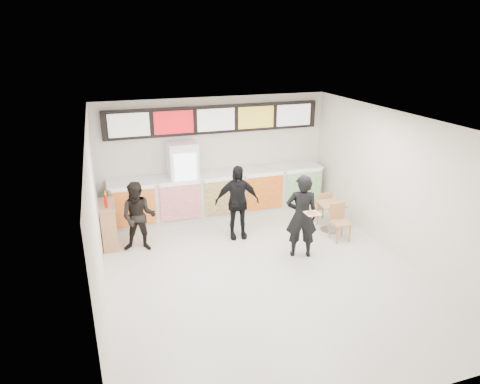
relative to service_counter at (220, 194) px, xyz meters
name	(u,v)px	position (x,y,z in m)	size (l,w,h in m)	color
floor	(263,272)	(0.00, -3.09, -0.57)	(7.00, 7.00, 0.00)	beige
ceiling	(266,123)	(0.00, -3.09, 2.43)	(7.00, 7.00, 0.00)	white
wall_back	(215,155)	(0.00, 0.41, 0.93)	(6.00, 6.00, 0.00)	silver
wall_left	(96,223)	(-3.00, -3.09, 0.93)	(7.00, 7.00, 0.00)	silver
wall_right	(399,186)	(3.00, -3.09, 0.93)	(7.00, 7.00, 0.00)	silver
service_counter	(220,194)	(0.00, 0.00, 0.00)	(5.56, 0.77, 1.14)	silver
menu_board	(215,119)	(0.00, 0.32, 1.88)	(5.50, 0.14, 0.70)	black
drinks_fridge	(184,182)	(-0.93, 0.02, 0.43)	(0.70, 0.67, 2.00)	white
mirror_panel	(94,168)	(-2.99, -0.64, 1.18)	(0.01, 2.00, 1.50)	#B2B7BF
customer_main	(302,216)	(1.01, -2.67, 0.33)	(0.66, 0.43, 1.81)	black
customer_left	(139,217)	(-2.19, -1.35, 0.21)	(0.76, 0.59, 1.56)	black
customer_mid	(237,202)	(0.01, -1.40, 0.29)	(1.02, 0.42, 1.73)	black
pizza_slice	(312,213)	(1.01, -3.12, 0.58)	(0.36, 0.36, 0.02)	beige
cafe_table	(330,211)	(2.22, -1.78, -0.08)	(0.60, 1.47, 0.85)	tan
condiment_ledge	(109,224)	(-2.82, -0.89, -0.07)	(0.36, 0.88, 1.18)	tan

